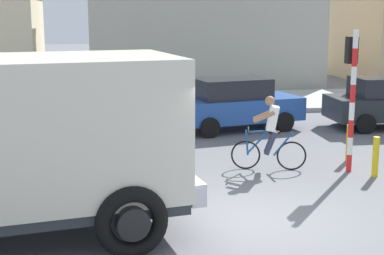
{
  "coord_description": "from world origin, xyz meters",
  "views": [
    {
      "loc": [
        -2.59,
        -9.24,
        3.56
      ],
      "look_at": [
        -0.74,
        2.5,
        1.2
      ],
      "focal_mm": 54.08,
      "sensor_mm": 36.0,
      "label": 1
    }
  ],
  "objects": [
    {
      "name": "building_mid_block",
      "position": [
        2.35,
        19.07,
        3.05
      ],
      "size": [
        11.06,
        5.77,
        6.09
      ],
      "color": "#B2AD9E",
      "rests_on": "ground"
    },
    {
      "name": "sidewalk_far",
      "position": [
        0.0,
        13.13,
        0.08
      ],
      "size": [
        80.0,
        5.0,
        0.16
      ],
      "primitive_type": "cube",
      "color": "#ADADA8",
      "rests_on": "ground"
    },
    {
      "name": "bollard_near",
      "position": [
        3.33,
        2.32,
        0.45
      ],
      "size": [
        0.14,
        0.14,
        0.9
      ],
      "primitive_type": "cylinder",
      "color": "gold",
      "rests_on": "ground"
    },
    {
      "name": "traffic_light_pole",
      "position": [
        2.93,
        2.89,
        2.07
      ],
      "size": [
        0.24,
        0.43,
        3.2
      ],
      "color": "red",
      "rests_on": "ground"
    },
    {
      "name": "car_white_mid",
      "position": [
        -4.38,
        8.08,
        0.82
      ],
      "size": [
        4.28,
        2.57,
        1.6
      ],
      "color": "gold",
      "rests_on": "ground"
    },
    {
      "name": "cyclist",
      "position": [
        1.17,
        3.25,
        0.86
      ],
      "size": [
        1.69,
        0.59,
        1.72
      ],
      "color": "black",
      "rests_on": "ground"
    },
    {
      "name": "bollard_far",
      "position": [
        3.33,
        3.72,
        0.45
      ],
      "size": [
        0.14,
        0.14,
        0.9
      ],
      "primitive_type": "cylinder",
      "color": "gold",
      "rests_on": "ground"
    },
    {
      "name": "car_far_side",
      "position": [
        1.45,
        7.97,
        0.82
      ],
      "size": [
        4.27,
        2.52,
        1.6
      ],
      "color": "#234C9E",
      "rests_on": "ground"
    },
    {
      "name": "ground_plane",
      "position": [
        0.0,
        0.0,
        0.0
      ],
      "size": [
        120.0,
        120.0,
        0.0
      ],
      "primitive_type": "plane",
      "color": "slate"
    },
    {
      "name": "truck_foreground",
      "position": [
        -3.99,
        -0.2,
        1.67
      ],
      "size": [
        5.76,
        3.52,
        2.9
      ],
      "color": "silver",
      "rests_on": "ground"
    }
  ]
}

